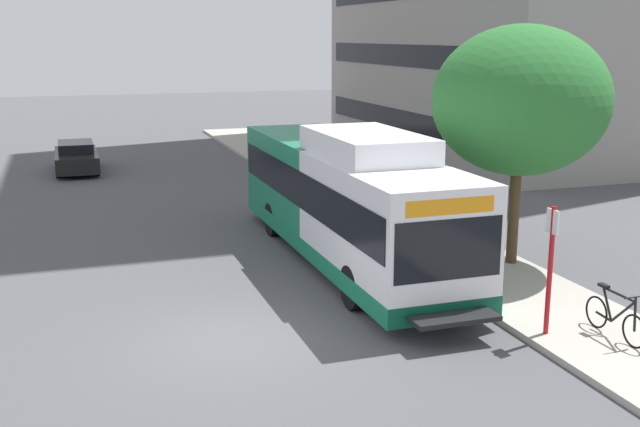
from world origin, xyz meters
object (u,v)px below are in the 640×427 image
Objects in this scene: bicycle_parked at (615,317)px; parked_car_far_lane at (76,157)px; transit_bus at (346,199)px; street_tree_near_stop at (520,101)px; bus_stop_sign_pole at (550,261)px.

bicycle_parked is 0.39× the size of parked_car_far_lane.
street_tree_near_stop is (3.91, -1.92, 2.65)m from transit_bus.
bus_stop_sign_pole is 24.78m from parked_car_far_lane.
transit_bus is 18.12m from parked_car_far_lane.
bicycle_parked is at bearing -27.71° from bus_stop_sign_pole.
transit_bus is at bearing 153.88° from street_tree_near_stop.
parked_car_far_lane is at bearing 111.71° from bicycle_parked.
parked_car_far_lane is at bearing 109.75° from bus_stop_sign_pole.
bus_stop_sign_pole is at bearing 152.29° from bicycle_parked.
transit_bus is 4.71× the size of bus_stop_sign_pole.
bicycle_parked is 6.42m from street_tree_near_stop.
bicycle_parked is 0.29× the size of street_tree_near_stop.
transit_bus is at bearing -68.92° from parked_car_far_lane.
transit_bus is at bearing 106.13° from bus_stop_sign_pole.
transit_bus reaches higher than bicycle_parked.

